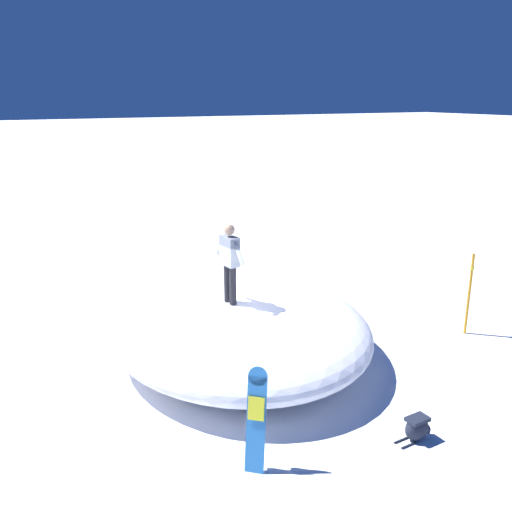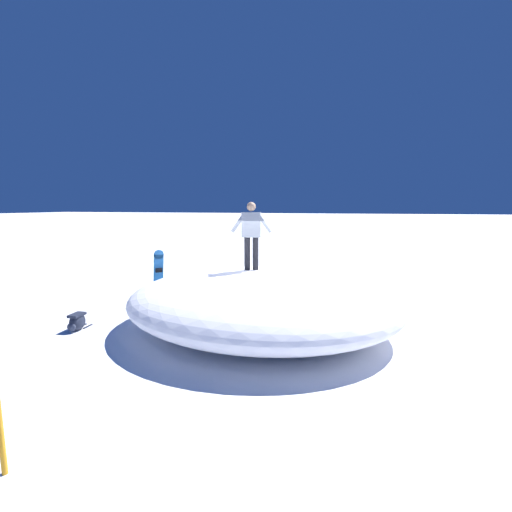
% 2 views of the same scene
% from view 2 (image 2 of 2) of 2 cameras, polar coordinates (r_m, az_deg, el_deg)
% --- Properties ---
extents(ground, '(240.00, 240.00, 0.00)m').
position_cam_2_polar(ground, '(8.83, -1.57, -10.76)').
color(ground, white).
extents(snow_mound, '(5.78, 6.65, 1.34)m').
position_cam_2_polar(snow_mound, '(8.28, 0.83, -7.22)').
color(snow_mound, white).
rests_on(snow_mound, ground).
extents(snowboarder_standing, '(0.27, 0.99, 1.60)m').
position_cam_2_polar(snowboarder_standing, '(8.39, -0.76, 3.93)').
color(snowboarder_standing, black).
rests_on(snowboarder_standing, snow_mound).
extents(snowboard_primary_upright, '(0.40, 0.40, 1.59)m').
position_cam_2_polar(snowboard_primary_upright, '(10.80, -15.37, -3.02)').
color(snowboard_primary_upright, '#2672BF').
rests_on(snowboard_primary_upright, ground).
extents(backpack_near, '(0.65, 0.31, 0.40)m').
position_cam_2_polar(backpack_near, '(9.27, -26.79, -9.40)').
color(backpack_near, '#1E2333').
rests_on(backpack_near, ground).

